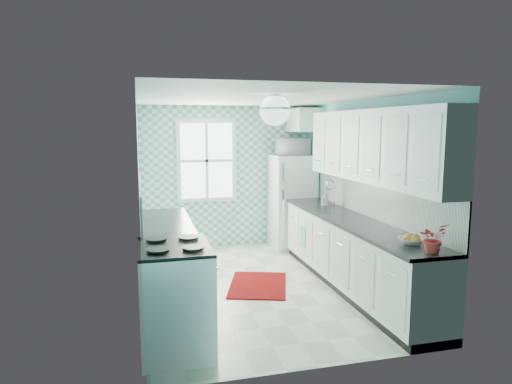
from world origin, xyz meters
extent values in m
cube|color=silver|center=(0.00, 0.00, -0.01)|extent=(3.00, 4.40, 0.02)
cube|color=white|center=(0.00, 0.00, 2.51)|extent=(3.00, 4.40, 0.02)
cube|color=#60C0B7|center=(0.00, 2.21, 1.25)|extent=(3.00, 0.02, 2.50)
cube|color=#60C0B7|center=(0.00, -2.21, 1.25)|extent=(3.00, 0.02, 2.50)
cube|color=#60C0B7|center=(-1.51, 0.00, 1.25)|extent=(0.02, 4.40, 2.50)
cube|color=#60C0B7|center=(1.51, 0.00, 1.25)|extent=(0.02, 4.40, 2.50)
cube|color=#5BAAA2|center=(0.00, 2.19, 1.25)|extent=(3.00, 0.01, 2.50)
cube|color=white|center=(-0.35, 2.17, 1.55)|extent=(1.04, 0.05, 1.44)
cube|color=white|center=(-0.35, 2.15, 1.55)|extent=(0.90, 0.02, 1.30)
cube|color=white|center=(1.49, -0.40, 1.20)|extent=(0.02, 3.60, 0.51)
cube|color=white|center=(-1.49, -0.07, 1.20)|extent=(0.02, 2.15, 0.51)
cube|color=white|center=(1.33, -0.60, 1.90)|extent=(0.33, 3.20, 0.90)
cube|color=white|center=(1.30, 1.83, 2.25)|extent=(0.40, 0.74, 0.40)
cylinder|color=silver|center=(0.00, -0.80, 2.48)|extent=(0.14, 0.14, 0.04)
cylinder|color=silver|center=(0.00, -0.80, 2.41)|extent=(0.02, 0.02, 0.12)
sphere|color=white|center=(0.00, -0.80, 2.32)|extent=(0.34, 0.34, 0.34)
cube|color=white|center=(1.20, -0.40, 0.45)|extent=(0.60, 3.60, 0.90)
cube|color=black|center=(1.19, -0.40, 0.92)|extent=(0.63, 3.60, 0.04)
cube|color=white|center=(-1.20, -0.07, 0.45)|extent=(0.60, 2.15, 0.90)
cube|color=black|center=(-1.19, -0.07, 0.92)|extent=(0.63, 2.15, 0.04)
cube|color=white|center=(1.11, 1.80, 0.82)|extent=(0.72, 0.68, 1.65)
cube|color=silver|center=(1.11, 1.46, 1.20)|extent=(0.70, 0.01, 0.02)
cube|color=silver|center=(0.82, 1.44, 1.40)|extent=(0.03, 0.03, 0.30)
cube|color=silver|center=(0.82, 1.44, 0.82)|extent=(0.03, 0.03, 0.54)
cube|color=white|center=(-1.20, -1.52, 0.52)|extent=(0.67, 0.85, 1.01)
cube|color=black|center=(-1.20, -1.52, 1.02)|extent=(0.67, 0.85, 0.03)
cube|color=black|center=(-0.86, -1.52, 0.58)|extent=(0.01, 0.56, 0.33)
cube|color=silver|center=(1.20, 0.61, 0.92)|extent=(0.48, 0.40, 0.12)
cylinder|color=silver|center=(1.37, 0.61, 1.12)|extent=(0.02, 0.02, 0.30)
torus|color=silver|center=(1.30, 0.61, 1.31)|extent=(0.16, 0.02, 0.16)
cube|color=maroon|center=(0.02, 0.01, 0.01)|extent=(1.04, 1.25, 0.02)
cube|color=#62B2AA|center=(0.89, 0.63, 0.48)|extent=(0.06, 0.22, 0.33)
imported|color=white|center=(1.20, -1.71, 0.97)|extent=(0.31, 0.31, 0.06)
imported|color=#AA090B|center=(1.20, -2.07, 1.08)|extent=(0.33, 0.31, 0.29)
imported|color=#8BA0B5|center=(1.25, 0.68, 1.03)|extent=(0.11, 0.11, 0.19)
imported|color=silver|center=(1.11, 1.80, 1.79)|extent=(0.54, 0.37, 0.29)
camera|label=1|loc=(-1.49, -5.75, 2.14)|focal=32.00mm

